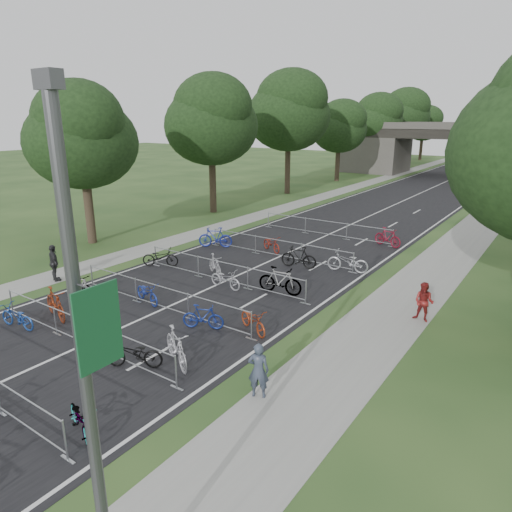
{
  "coord_description": "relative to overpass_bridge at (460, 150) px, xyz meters",
  "views": [
    {
      "loc": [
        13.27,
        -1.09,
        7.7
      ],
      "look_at": [
        0.87,
        16.62,
        1.1
      ],
      "focal_mm": 32.0,
      "sensor_mm": 36.0,
      "label": 1
    }
  ],
  "objects": [
    {
      "name": "road",
      "position": [
        0.0,
        -15.0,
        -3.53
      ],
      "size": [
        11.0,
        140.0,
        0.01
      ],
      "primitive_type": "cube",
      "color": "black",
      "rests_on": "ground"
    },
    {
      "name": "sidewalk_right",
      "position": [
        8.0,
        -15.0,
        -3.53
      ],
      "size": [
        3.0,
        140.0,
        0.01
      ],
      "primitive_type": "cube",
      "color": "gray",
      "rests_on": "ground"
    },
    {
      "name": "sidewalk_left",
      "position": [
        -7.5,
        -15.0,
        -3.53
      ],
      "size": [
        2.0,
        140.0,
        0.01
      ],
      "primitive_type": "cube",
      "color": "gray",
      "rests_on": "ground"
    },
    {
      "name": "lane_markings",
      "position": [
        0.0,
        -15.0,
        -3.53
      ],
      "size": [
        0.12,
        140.0,
        0.0
      ],
      "primitive_type": "cube",
      "color": "silver",
      "rests_on": "ground"
    },
    {
      "name": "overpass_bridge",
      "position": [
        0.0,
        0.0,
        0.0
      ],
      "size": [
        31.0,
        8.0,
        7.05
      ],
      "color": "#4D4945",
      "rests_on": "ground"
    },
    {
      "name": "lamppost",
      "position": [
        8.33,
        -63.0,
        0.75
      ],
      "size": [
        0.61,
        0.65,
        8.21
      ],
      "color": "#4C4C51",
      "rests_on": "ground"
    },
    {
      "name": "tree_left_0",
      "position": [
        -11.39,
        -49.07,
        2.96
      ],
      "size": [
        6.72,
        6.72,
        10.25
      ],
      "color": "#33261C",
      "rests_on": "ground"
    },
    {
      "name": "tree_left_1",
      "position": [
        -11.39,
        -37.07,
        3.77
      ],
      "size": [
        7.56,
        7.56,
        11.53
      ],
      "color": "#33261C",
      "rests_on": "ground"
    },
    {
      "name": "tree_left_2",
      "position": [
        -11.39,
        -25.07,
        4.58
      ],
      "size": [
        8.4,
        8.4,
        12.81
      ],
      "color": "#33261C",
      "rests_on": "ground"
    },
    {
      "name": "tree_left_3",
      "position": [
        -11.39,
        -13.07,
        2.96
      ],
      "size": [
        6.72,
        6.72,
        10.25
      ],
      "color": "#33261C",
      "rests_on": "ground"
    },
    {
      "name": "tree_left_4",
      "position": [
        -11.39,
        -1.07,
        3.77
      ],
      "size": [
        7.56,
        7.56,
        11.53
      ],
      "color": "#33261C",
      "rests_on": "ground"
    },
    {
      "name": "tree_left_5",
      "position": [
        -11.39,
        10.93,
        4.58
      ],
      "size": [
        8.4,
        8.4,
        12.81
      ],
      "color": "#33261C",
      "rests_on": "ground"
    },
    {
      "name": "tree_left_6",
      "position": [
        -11.39,
        22.93,
        2.96
      ],
      "size": [
        6.72,
        6.72,
        10.25
      ],
      "color": "#33261C",
      "rests_on": "ground"
    },
    {
      "name": "barrier_row_2",
      "position": [
        0.0,
        -57.8,
        -2.99
      ],
      "size": [
        9.7,
        0.08,
        1.1
      ],
      "color": "#A4A7AB",
      "rests_on": "ground"
    },
    {
      "name": "barrier_row_3",
      "position": [
        0.0,
        -54.0,
        -2.99
      ],
      "size": [
        9.7,
        0.08,
        1.1
      ],
      "color": "#A4A7AB",
      "rests_on": "ground"
    },
    {
      "name": "barrier_row_4",
      "position": [
        0.0,
        -50.0,
        -2.99
      ],
      "size": [
        9.7,
        0.08,
        1.1
      ],
      "color": "#A4A7AB",
      "rests_on": "ground"
    },
    {
      "name": "barrier_row_5",
      "position": [
        0.0,
        -45.0,
        -2.99
      ],
      "size": [
        9.7,
        0.08,
        1.1
      ],
      "color": "#A4A7AB",
      "rests_on": "ground"
    },
    {
      "name": "barrier_row_6",
      "position": [
        0.0,
        -39.0,
        -2.99
      ],
      "size": [
        9.7,
        0.08,
        1.1
      ],
      "color": "#A4A7AB",
      "rests_on": "ground"
    },
    {
      "name": "bike_7",
      "position": [
        4.12,
        -60.67,
        -3.09
      ],
      "size": [
        1.8,
        1.12,
        0.9
      ],
      "primitive_type": "imported",
      "rotation": [
        0.0,
        0.0,
        1.24
      ],
      "color": "#A4A7AB",
      "rests_on": "ground"
    },
    {
      "name": "bike_8",
      "position": [
        -3.21,
        -58.34,
        -3.07
      ],
      "size": [
        1.83,
        0.84,
        0.93
      ],
      "primitive_type": "imported",
      "rotation": [
        0.0,
        0.0,
        4.84
      ],
      "color": "#1C449B",
      "rests_on": "ground"
    },
    {
      "name": "bike_9",
      "position": [
        -2.82,
        -56.99,
        -2.91
      ],
      "size": [
        2.15,
        1.08,
        1.24
      ],
      "primitive_type": "imported",
      "rotation": [
        0.0,
        0.0,
        1.32
      ],
      "color": "maroon",
      "rests_on": "ground"
    },
    {
      "name": "bike_10",
      "position": [
        2.66,
        -57.71,
        -3.05
      ],
      "size": [
        1.92,
        1.49,
        0.97
      ],
      "primitive_type": "imported",
      "rotation": [
        0.0,
        0.0,
        5.24
      ],
      "color": "black",
      "rests_on": "ground"
    },
    {
      "name": "bike_11",
      "position": [
        3.63,
        -56.79,
        -2.92
      ],
      "size": [
        2.08,
        1.47,
        1.23
      ],
      "primitive_type": "imported",
      "rotation": [
        0.0,
        0.0,
        1.08
      ],
      "color": "#AEADB5",
      "rests_on": "ground"
    },
    {
      "name": "bike_12",
      "position": [
        -4.02,
        -55.0,
        -3.01
      ],
      "size": [
        1.79,
        0.64,
        1.05
      ],
      "primitive_type": "imported",
      "rotation": [
        0.0,
        0.0,
        1.49
      ],
      "color": "#A4A7AB",
      "rests_on": "ground"
    },
    {
      "name": "bike_13",
      "position": [
        -1.04,
        -53.81,
        -3.06
      ],
      "size": [
        1.9,
        1.07,
        0.94
      ],
      "primitive_type": "imported",
      "rotation": [
        0.0,
        0.0,
        1.31
      ],
      "color": "navy",
      "rests_on": "ground"
    },
    {
      "name": "bike_14",
      "position": [
        2.61,
        -54.34,
        -3.05
      ],
      "size": [
        1.66,
        1.09,
        0.97
      ],
      "primitive_type": "imported",
      "rotation": [
        0.0,
        0.0,
        2.01
      ],
      "color": "navy",
      "rests_on": "ground"
    },
    {
      "name": "bike_15",
      "position": [
        4.3,
        -53.46,
        -3.07
      ],
      "size": [
        1.86,
        1.32,
        0.93
      ],
      "primitive_type": "imported",
      "rotation": [
        0.0,
        0.0,
        1.12
      ],
      "color": "#A03617",
      "rests_on": "ground"
    },
    {
      "name": "bike_16",
      "position": [
        -4.3,
        -49.94,
        -3.02
      ],
      "size": [
        2.01,
        1.58,
        1.02
      ],
      "primitive_type": "imported",
      "rotation": [
        0.0,
        0.0,
        2.12
      ],
      "color": "black",
      "rests_on": "ground"
    },
    {
      "name": "bike_17",
      "position": [
        -1.04,
        -49.3,
        -3.01
      ],
      "size": [
        1.73,
        1.31,
        1.04
      ],
      "primitive_type": "imported",
      "rotation": [
        0.0,
        0.0,
        1.03
      ],
      "color": "#9B9AA1",
      "rests_on": "ground"
    },
    {
      "name": "bike_18",
      "position": [
        0.61,
        -50.49,
        -3.07
      ],
      "size": [
        1.81,
        0.73,
        0.93
      ],
      "primitive_type": "imported",
      "rotation": [
        0.0,
        0.0,
        1.51
      ],
      "color": "#A5A5AD",
      "rests_on": "ground"
    },
    {
      "name": "bike_19",
      "position": [
        3.07,
        -49.64,
        -2.91
      ],
      "size": [
        2.16,
        0.9,
        1.26
      ],
      "primitive_type": "imported",
      "rotation": [
        0.0,
        0.0,
        1.72
      ],
      "color": "#A4A7AB",
      "rests_on": "ground"
    },
    {
      "name": "bike_20",
      "position": [
        -4.3,
        -45.35,
        -2.9
      ],
      "size": [
        2.13,
        1.5,
        1.26
      ],
      "primitive_type": "imported",
      "rotation": [
        0.0,
        0.0,
        5.2
      ],
      "color": "navy",
      "rests_on": "ground"
    },
    {
      "name": "bike_21",
      "position": [
        -0.97,
        -44.13,
        -3.06
      ],
      "size": [
        1.9,
        1.38,
        0.95
      ],
      "primitive_type": "imported",
      "rotation": [
        0.0,
        0.0,
        1.1
      ],
      "color": "maroon",
      "rests_on": "ground"
    },
    {
      "name": "bike_22",
      "position": [
        1.89,
        -45.89,
        -2.94
      ],
      "size": [
        2.04,
        0.89,
        1.18
      ],
      "primitive_type": "imported",
      "rotation": [
        0.0,
        0.0,
        4.89
      ],
      "color": "black",
      "rests_on": "ground"
    },
    {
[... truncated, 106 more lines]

